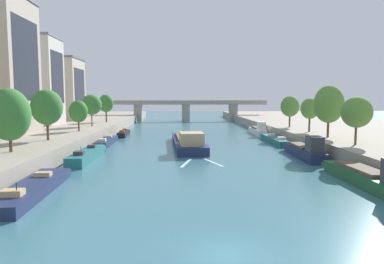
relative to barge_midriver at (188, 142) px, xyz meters
The scene contains 25 objects.
ground_plane 41.29m from the barge_midriver, 88.66° to the right, with size 400.00×400.00×0.00m, color #386B7A.
quay_left 37.04m from the barge_midriver, 158.25° to the left, with size 36.00×170.00×2.29m, color gray.
quay_right 38.85m from the barge_midriver, 20.70° to the left, with size 36.00×170.00×2.29m, color gray.
barge_midriver is the anchor object (origin of this frame).
wake_behind_barge 14.52m from the barge_midriver, 85.49° to the right, with size 5.59×6.05×0.03m.
moored_boat_left_near 32.18m from the barge_midriver, 116.79° to the right, with size 3.46×14.58×2.10m.
moored_boat_left_end 18.31m from the barge_midriver, 140.53° to the right, with size 2.27×13.66×2.43m.
moored_boat_left_midway 15.35m from the barge_midriver, 164.08° to the left, with size 2.40×13.35×2.14m.
moored_boat_left_upstream 23.37m from the barge_midriver, 126.44° to the left, with size 2.02×10.51×2.15m.
moored_boat_right_downstream 32.32m from the barge_midriver, 59.04° to the right, with size 2.82×15.11×3.40m.
moored_boat_right_upstream 19.71m from the barge_midriver, 34.44° to the right, with size 2.73×12.95×3.47m.
moored_boat_right_midway 17.62m from the barge_midriver, 18.60° to the left, with size 2.43×14.32×2.16m.
moored_boat_right_near 26.32m from the barge_midriver, 50.71° to the left, with size 2.24×12.65×3.19m.
tree_left_midway 28.75m from the barge_midriver, 137.62° to the right, with size 4.67×4.67×7.28m.
tree_left_by_lamp 22.99m from the barge_midriver, 159.34° to the right, with size 4.48×4.48×7.40m.
tree_left_past_mid 21.64m from the barge_midriver, 163.32° to the left, with size 3.40×3.40×5.70m.
tree_left_second 27.76m from the barge_midriver, 139.44° to the left, with size 4.35×4.35×6.89m.
tree_left_far 37.11m from the barge_midriver, 123.34° to the left, with size 3.73×3.73×7.00m.
tree_right_third 26.67m from the barge_midriver, 33.12° to the right, with size 3.96×3.96×6.37m.
tree_right_far 23.44m from the barge_midriver, 14.64° to the right, with size 4.57×4.57×8.14m.
tree_right_end_of_row 23.02m from the barge_midriver, ahead, with size 3.27×3.27×6.13m.
tree_right_by_lamp 26.11m from the barge_midriver, 31.42° to the left, with size 3.87×3.87×6.56m.
building_left_tall 42.58m from the barge_midriver, 147.03° to the left, with size 10.69×10.25×20.04m.
building_left_middle 53.44m from the barge_midriver, 130.97° to the left, with size 10.89×12.59×17.15m.
bridge_far 68.70m from the barge_midriver, 89.19° to the left, with size 58.75×4.40×7.48m.
Camera 1 is at (-2.53, -18.18, 8.51)m, focal length 32.75 mm.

